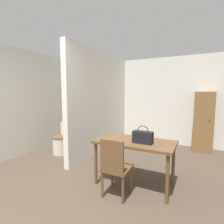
# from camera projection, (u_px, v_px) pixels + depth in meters

# --- Properties ---
(ground_plane) EXTENTS (16.00, 16.00, 0.00)m
(ground_plane) POSITION_uv_depth(u_px,v_px,m) (33.00, 224.00, 2.01)
(ground_plane) COLOR #4C3D30
(wall_back) EXTENTS (5.25, 0.12, 2.50)m
(wall_back) POSITION_uv_depth(u_px,v_px,m) (142.00, 100.00, 5.45)
(wall_back) COLOR silver
(wall_back) RESTS_ON ground_plane
(wall_left) EXTENTS (0.12, 5.00, 2.50)m
(wall_left) POSITION_uv_depth(u_px,v_px,m) (39.00, 102.00, 4.63)
(wall_left) COLOR silver
(wall_left) RESTS_ON ground_plane
(partition_wall) EXTENTS (0.12, 2.74, 2.50)m
(partition_wall) POSITION_uv_depth(u_px,v_px,m) (102.00, 102.00, 4.48)
(partition_wall) COLOR silver
(partition_wall) RESTS_ON ground_plane
(dining_table) EXTENTS (1.25, 0.66, 0.73)m
(dining_table) POSITION_uv_depth(u_px,v_px,m) (135.00, 146.00, 2.79)
(dining_table) COLOR brown
(dining_table) RESTS_ON ground_plane
(wooden_chair) EXTENTS (0.39, 0.39, 0.87)m
(wooden_chair) POSITION_uv_depth(u_px,v_px,m) (115.00, 166.00, 2.47)
(wooden_chair) COLOR brown
(wooden_chair) RESTS_ON ground_plane
(toilet) EXTENTS (0.41, 0.56, 0.75)m
(toilet) POSITION_uv_depth(u_px,v_px,m) (63.00, 141.00, 4.34)
(toilet) COLOR silver
(toilet) RESTS_ON ground_plane
(handbag) EXTENTS (0.30, 0.13, 0.27)m
(handbag) POSITION_uv_depth(u_px,v_px,m) (143.00, 137.00, 2.64)
(handbag) COLOR black
(handbag) RESTS_ON dining_table
(wooden_cabinet) EXTENTS (0.46, 0.50, 1.52)m
(wooden_cabinet) POSITION_uv_depth(u_px,v_px,m) (204.00, 122.00, 4.44)
(wooden_cabinet) COLOR brown
(wooden_cabinet) RESTS_ON ground_plane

